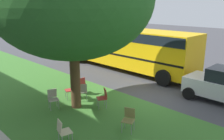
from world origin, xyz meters
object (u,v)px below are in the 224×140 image
(chair_6, at_px, (81,84))
(school_bus, at_px, (125,45))
(chair_0, at_px, (63,130))
(chair_1, at_px, (103,96))
(chair_5, at_px, (129,118))
(chair_2, at_px, (71,88))
(chair_3, at_px, (83,91))
(chair_4, at_px, (53,97))

(chair_6, xyz_separation_m, school_bus, (1.62, -5.30, 1.24))
(chair_6, bearing_deg, chair_0, 134.57)
(chair_1, xyz_separation_m, chair_5, (-2.16, 0.76, 0.00))
(chair_1, distance_m, chair_2, 1.93)
(chair_3, xyz_separation_m, chair_4, (0.29, 1.45, 0.00))
(chair_2, bearing_deg, chair_6, -79.72)
(chair_3, distance_m, school_bus, 6.43)
(chair_2, bearing_deg, chair_1, -168.13)
(chair_3, distance_m, chair_6, 0.96)
(chair_0, distance_m, chair_4, 2.98)
(chair_4, bearing_deg, chair_6, -75.37)
(chair_2, relative_size, chair_4, 1.00)
(chair_4, xyz_separation_m, chair_5, (-3.67, -0.88, 0.00))
(chair_2, relative_size, chair_6, 1.00)
(school_bus, bearing_deg, chair_0, 119.41)
(chair_4, height_order, chair_5, same)
(chair_1, relative_size, chair_2, 1.00)
(chair_3, height_order, school_bus, school_bus)
(chair_4, distance_m, chair_6, 2.03)
(chair_1, relative_size, chair_3, 1.00)
(chair_3, relative_size, chair_6, 1.00)
(chair_3, bearing_deg, chair_4, 78.67)
(school_bus, bearing_deg, chair_2, 106.20)
(chair_5, relative_size, chair_6, 1.00)
(chair_6, bearing_deg, chair_1, 170.90)
(chair_0, relative_size, chair_3, 1.00)
(chair_2, xyz_separation_m, chair_6, (0.13, -0.72, 0.00))
(chair_4, bearing_deg, chair_0, 154.45)
(chair_3, bearing_deg, chair_5, 170.49)
(chair_3, distance_m, chair_5, 3.42)
(chair_0, height_order, school_bus, school_bus)
(chair_4, relative_size, chair_5, 1.00)
(chair_5, height_order, school_bus, school_bus)
(chair_0, relative_size, chair_4, 1.00)
(chair_3, relative_size, chair_4, 1.00)
(chair_2, relative_size, school_bus, 0.08)
(chair_1, bearing_deg, chair_3, 8.98)
(chair_4, bearing_deg, school_bus, -73.65)
(chair_0, relative_size, chair_1, 1.00)
(chair_1, xyz_separation_m, chair_2, (1.89, 0.40, 0.00))
(chair_0, distance_m, school_bus, 9.90)
(chair_0, xyz_separation_m, school_bus, (4.82, -8.56, 1.24))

